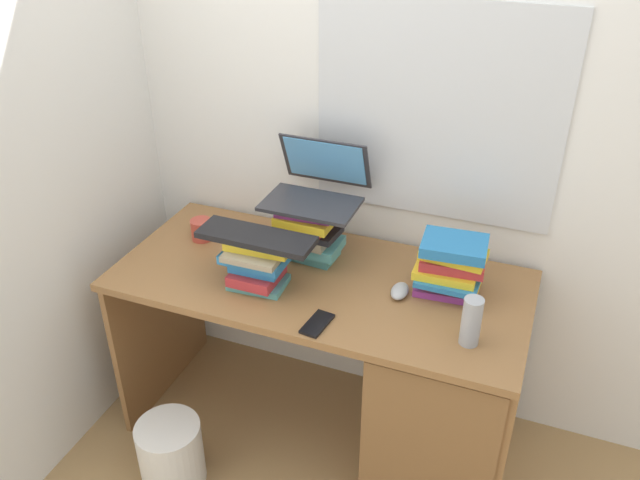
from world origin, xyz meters
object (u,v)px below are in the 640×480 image
Objects in this scene: laptop at (317,186)px; keyboard at (256,237)px; computer_mouse at (399,291)px; water_bottle at (471,321)px; cell_phone at (317,324)px; book_stack_keyboard_riser at (258,261)px; wastebasket at (171,453)px; book_stack_tall at (311,230)px; mug at (202,230)px; desk at (415,381)px; book_stack_side at (451,266)px.

laptop is 0.83× the size of keyboard.
computer_mouse is 0.33m from water_bottle.
cell_phone is (-0.49, -0.09, -0.08)m from water_bottle.
book_stack_keyboard_riser is 0.34m from cell_phone.
keyboard reaches higher than book_stack_keyboard_riser.
book_stack_keyboard_riser is 0.91× the size of wastebasket.
mug is at bearing -176.27° from book_stack_tall.
cell_phone is at bearing -169.20° from water_bottle.
desk is 0.98m from wastebasket.
laptop is 0.33m from keyboard.
book_stack_keyboard_riser is at bearing 175.79° from water_bottle.
computer_mouse is (0.39, -0.19, -0.26)m from laptop.
wastebasket is at bearing -124.83° from keyboard.
mug is (-0.46, -0.10, -0.24)m from laptop.
book_stack_tall is at bearing 162.60° from computer_mouse.
water_bottle is at bearing -28.24° from laptop.
wastebasket is (-0.24, -0.34, -0.73)m from book_stack_keyboard_riser.
book_stack_tall is 1.78× the size of cell_phone.
keyboard is at bearing 54.51° from wastebasket.
mug is 1.16m from water_bottle.
mug is at bearing 150.02° from book_stack_keyboard_riser.
computer_mouse is at bearing 165.35° from desk.
water_bottle is (0.77, -0.06, -0.01)m from book_stack_keyboard_riser.
book_stack_tall is 0.54m from book_stack_side.
book_stack_keyboard_riser is 1.04× the size of book_stack_side.
book_stack_tall is at bearing 3.73° from mug.
desk is 0.69m from book_stack_tall.
desk is at bearing -118.95° from book_stack_side.
book_stack_side is 0.20m from computer_mouse.
wastebasket is at bearing -152.70° from desk.
mug is 0.71× the size of water_bottle.
book_stack_keyboard_riser is at bearing 54.61° from wastebasket.
cell_phone is at bearing -68.34° from laptop.
laptop reaches higher than book_stack_tall.
book_stack_tall reaches higher than desk.
laptop is at bearing 169.89° from book_stack_side.
laptop reaches higher than wastebasket.
mug is 0.73m from cell_phone.
water_bottle is (0.66, -0.29, -0.04)m from book_stack_tall.
laptop is 0.56m from cell_phone.
desk is 5.97× the size of book_stack_keyboard_riser.
laptop reaches higher than water_bottle.
wastebasket is (-0.74, -0.45, -0.66)m from computer_mouse.
book_stack_tall reaches higher than keyboard.
desk is at bearing -23.79° from laptop.
cell_phone is 0.86m from wastebasket.
wastebasket is (0.11, -0.55, -0.68)m from mug.
cell_phone reaches higher than desk.
computer_mouse is 0.37× the size of wastebasket.
book_stack_keyboard_riser reaches higher than mug.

